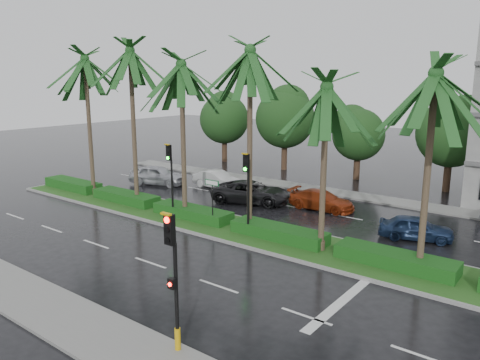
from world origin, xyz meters
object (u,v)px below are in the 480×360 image
Objects in this scene: signal_median_left at (170,170)px; car_white at (217,180)px; car_red at (322,200)px; signal_near at (173,277)px; car_blue at (416,228)px; street_sign at (212,191)px; car_silver at (158,175)px; car_darkgrey at (251,192)px.

signal_median_left is 1.08× the size of car_white.
signal_near is at bearing -168.74° from car_red.
car_white is at bearing 62.63° from car_blue.
car_red is (3.00, 7.08, -1.51)m from street_sign.
signal_median_left is 1.03× the size of car_red.
car_silver is at bearing 151.55° from street_sign.
signal_median_left is 1.68× the size of street_sign.
car_white is 9.01m from car_red.
car_white is 0.95× the size of car_red.
street_sign is 6.07m from car_darkgrey.
car_darkgrey is (-8.50, 15.59, -1.78)m from signal_near.
signal_near is at bearing -54.66° from street_sign.
street_sign reaches higher than car_darkgrey.
car_white reaches higher than car_red.
signal_near is at bearing -169.91° from car_darkgrey.
car_red is (-4.00, 16.95, -1.89)m from signal_near.
car_blue is (2.50, 14.83, -1.88)m from signal_near.
car_silver is 4.88m from car_white.
car_silver is at bearing 141.94° from signal_median_left.
car_silver is (-7.50, 5.87, -2.23)m from signal_median_left.
signal_near is at bearing -150.47° from car_silver.
street_sign is 7.84m from car_red.
car_silver is 1.12× the size of car_white.
street_sign is 12.02m from car_silver.
car_darkgrey is at bearing 68.25° from car_blue.
signal_near is 1.19× the size of car_blue.
car_white is at bearing 49.11° from car_darkgrey.
car_darkgrey reaches higher than car_red.
street_sign is 0.58× the size of car_silver.
street_sign is (3.00, 0.18, -0.87)m from signal_median_left.
car_blue is at bearing -110.91° from car_silver.
street_sign is at bearing 99.75° from car_blue.
signal_median_left is 0.83× the size of car_darkgrey.
car_silver is (-17.50, 15.56, -1.74)m from signal_near.
car_silver is 1.22× the size of car_blue.
car_red is (13.50, 1.39, -0.15)m from car_silver.
car_silver reaches higher than car_darkgrey.
signal_near is at bearing -44.09° from signal_median_left.
car_blue is (15.50, -2.61, -0.04)m from car_white.
signal_median_left is 13.72m from car_blue.
car_white is (4.50, 1.88, -0.10)m from car_silver.
car_silver is 1.06× the size of car_red.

